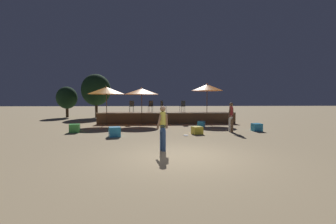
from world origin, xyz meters
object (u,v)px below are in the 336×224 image
at_px(cube_seat_1, 197,130).
at_px(bistro_chair_0, 151,105).
at_px(bistro_chair_3, 163,105).
at_px(background_tree_0, 96,90).
at_px(cube_seat_4, 75,128).
at_px(frisbee_disc, 186,135).
at_px(background_tree_1, 67,98).
at_px(cube_seat_2, 201,124).
at_px(cube_seat_0, 257,127).
at_px(patio_umbrella_1, 207,88).
at_px(person_1, 231,116).
at_px(patio_umbrella_0, 142,91).
at_px(patio_umbrella_2, 106,91).
at_px(bistro_chair_2, 132,105).
at_px(person_0, 163,127).
at_px(cube_seat_3, 115,132).
at_px(bistro_chair_1, 183,105).

relative_size(cube_seat_1, bistro_chair_0, 0.69).
distance_m(bistro_chair_3, background_tree_0, 9.52).
relative_size(cube_seat_4, bistro_chair_0, 0.71).
height_order(frisbee_disc, background_tree_1, background_tree_1).
bearing_deg(cube_seat_2, background_tree_0, 135.15).
bearing_deg(cube_seat_2, cube_seat_1, -106.15).
bearing_deg(bistro_chair_3, cube_seat_0, -160.17).
bearing_deg(cube_seat_0, patio_umbrella_1, 112.69).
distance_m(cube_seat_1, person_1, 2.29).
xyz_separation_m(patio_umbrella_0, cube_seat_4, (-3.56, -4.05, -2.24)).
relative_size(patio_umbrella_1, background_tree_1, 0.97).
distance_m(patio_umbrella_2, bistro_chair_3, 4.40).
xyz_separation_m(bistro_chair_0, bistro_chair_2, (-1.50, -0.31, 0.00)).
bearing_deg(cube_seat_4, cube_seat_0, -0.33).
relative_size(person_0, background_tree_0, 0.36).
distance_m(patio_umbrella_2, person_1, 9.19).
distance_m(cube_seat_1, background_tree_1, 17.06).
bearing_deg(cube_seat_1, bistro_chair_3, 106.36).
xyz_separation_m(patio_umbrella_0, patio_umbrella_2, (-2.60, -0.05, 0.06)).
bearing_deg(bistro_chair_3, background_tree_1, 26.91).
bearing_deg(person_0, bistro_chair_3, 147.66).
bearing_deg(cube_seat_3, cube_seat_4, 147.37).
relative_size(person_1, bistro_chair_2, 1.88).
bearing_deg(bistro_chair_0, person_1, -35.49).
relative_size(bistro_chair_3, frisbee_disc, 3.51).
xyz_separation_m(cube_seat_2, bistro_chair_2, (-4.95, 2.96, 1.22)).
bearing_deg(cube_seat_1, person_0, -116.90).
height_order(bistro_chair_3, background_tree_0, background_tree_0).
distance_m(patio_umbrella_0, patio_umbrella_1, 5.11).
bearing_deg(bistro_chair_1, background_tree_1, -49.23).
bearing_deg(background_tree_1, cube_seat_2, -37.38).
height_order(cube_seat_1, cube_seat_3, cube_seat_3).
bearing_deg(bistro_chair_2, cube_seat_1, 109.48).
distance_m(bistro_chair_1, background_tree_0, 10.68).
height_order(bistro_chair_2, frisbee_disc, bistro_chair_2).
xyz_separation_m(patio_umbrella_1, bistro_chair_0, (-4.43, 0.68, -1.38)).
relative_size(person_0, frisbee_disc, 6.34).
bearing_deg(frisbee_disc, background_tree_1, 130.03).
height_order(patio_umbrella_1, cube_seat_2, patio_umbrella_1).
bearing_deg(bistro_chair_0, cube_seat_3, -89.65).
height_order(patio_umbrella_0, cube_seat_1, patio_umbrella_0).
bearing_deg(patio_umbrella_1, patio_umbrella_0, -174.63).
bearing_deg(cube_seat_1, bistro_chair_0, 112.88).
relative_size(patio_umbrella_2, cube_seat_4, 4.48).
distance_m(bistro_chair_2, background_tree_0, 7.79).
height_order(patio_umbrella_2, background_tree_1, background_tree_1).
distance_m(patio_umbrella_0, bistro_chair_0, 1.70).
bearing_deg(bistro_chair_2, cube_seat_3, 72.83).
height_order(patio_umbrella_1, patio_umbrella_2, patio_umbrella_1).
bearing_deg(person_1, background_tree_0, -173.04).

